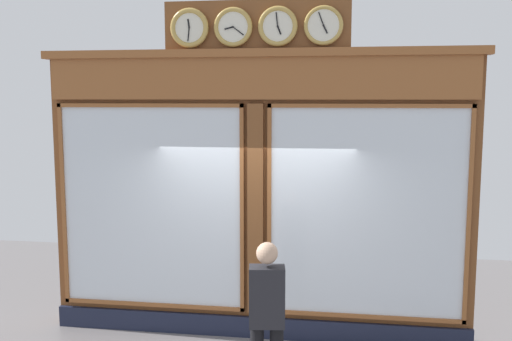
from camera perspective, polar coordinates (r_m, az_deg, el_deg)
The scene contains 2 objects.
shop_facade at distance 7.33m, azimuth 0.14°, elevation -2.24°, with size 5.56×0.42×4.31m.
pedestrian at distance 5.92m, azimuth 1.11°, elevation -14.38°, with size 0.39×0.27×1.69m.
Camera 1 is at (-1.05, 7.03, 3.12)m, focal length 39.74 mm.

